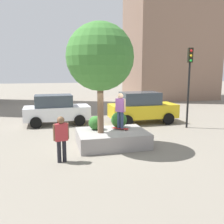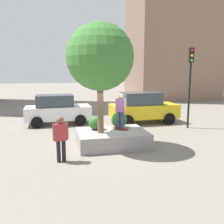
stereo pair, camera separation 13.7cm
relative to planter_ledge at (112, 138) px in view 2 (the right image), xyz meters
name	(u,v)px [view 2 (the right image)]	position (x,y,z in m)	size (l,w,h in m)	color
ground_plane	(107,144)	(-0.18, 0.27, -0.35)	(120.00, 120.00, 0.00)	gray
planter_ledge	(112,138)	(0.00, 0.00, 0.00)	(3.19, 2.37, 0.69)	gray
plaza_tree	(100,57)	(-0.57, -0.16, 3.70)	(2.95, 2.95, 4.85)	brown
boxwood_shrub	(119,120)	(0.50, 0.59, 0.73)	(0.78, 0.78, 0.78)	#2D6628
hedge_clump	(96,123)	(-0.70, 0.46, 0.67)	(0.66, 0.66, 0.66)	#2D6628
skateboard	(120,128)	(0.45, 0.16, 0.40)	(0.77, 0.65, 0.07)	#A51E1E
skateboarder	(120,108)	(0.45, 0.16, 1.39)	(0.43, 0.47, 1.68)	navy
police_car	(57,109)	(-2.45, 5.31, 0.64)	(4.22, 2.07, 1.94)	white
taxi_cab	(143,107)	(3.15, 4.43, 0.70)	(4.46, 2.13, 2.06)	gold
traffic_light_corner	(190,74)	(5.33, 2.40, 2.91)	(0.32, 0.36, 4.80)	black
bystander_watching	(61,136)	(-2.38, -1.62, 0.69)	(0.59, 0.30, 1.79)	black
brick_midrise	(172,32)	(11.82, 18.02, 7.87)	(10.07, 7.54, 16.44)	#8C6B56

